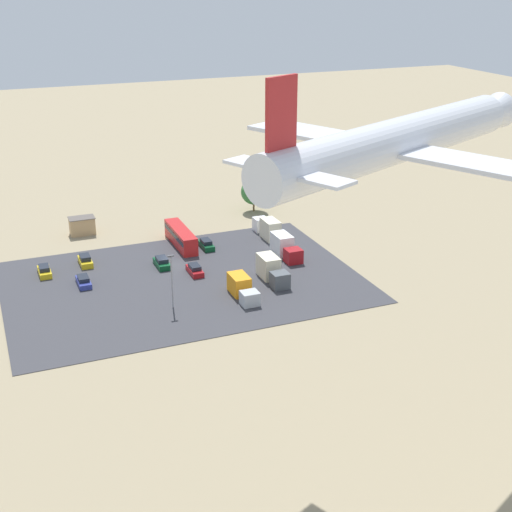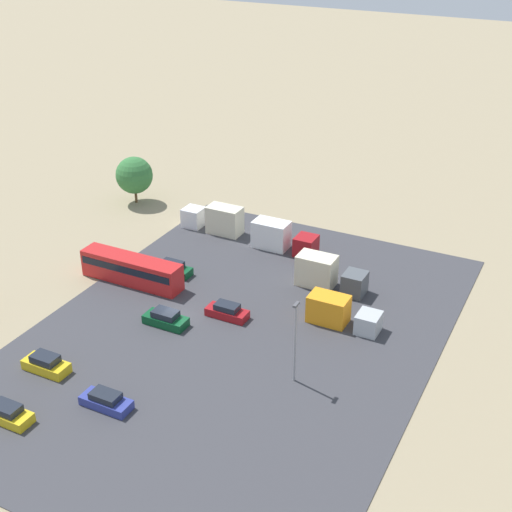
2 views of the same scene
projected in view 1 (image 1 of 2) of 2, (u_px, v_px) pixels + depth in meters
name	position (u px, v px, depth m)	size (l,w,h in m)	color
ground_plane	(171.00, 266.00, 114.60)	(400.00, 400.00, 0.00)	gray
parking_lot_surface	(183.00, 282.00, 108.85)	(52.92, 37.30, 0.08)	#38383D
shed_building	(82.00, 226.00, 128.06)	(4.57, 2.95, 3.16)	tan
bus	(181.00, 236.00, 122.64)	(2.54, 11.94, 3.04)	red
parked_car_0	(85.00, 261.00, 114.86)	(1.84, 4.37, 1.63)	gold
parked_car_1	(162.00, 263.00, 114.18)	(1.92, 4.47, 1.56)	#0C4723
parked_car_2	(84.00, 281.00, 107.54)	(1.80, 4.48, 1.40)	navy
parked_car_3	(206.00, 244.00, 121.77)	(1.76, 4.46, 1.53)	#0C4723
parked_car_4	(44.00, 271.00, 111.07)	(1.80, 4.38, 1.51)	gold
parked_car_5	(195.00, 270.00, 111.50)	(1.75, 4.35, 1.49)	maroon
parked_truck_0	(272.00, 270.00, 108.92)	(2.57, 7.65, 3.48)	#4C5156
parked_truck_1	(242.00, 288.00, 103.48)	(2.49, 7.30, 2.86)	#ADB2B7
parked_truck_2	(285.00, 247.00, 118.21)	(2.59, 7.90, 3.33)	maroon
parked_truck_3	(268.00, 228.00, 126.61)	(2.43, 7.93, 3.52)	silver
tree_near_shed	(254.00, 192.00, 139.32)	(5.05, 5.05, 6.53)	brown
light_pole_lot_centre	(172.00, 279.00, 98.93)	(0.90, 0.28, 7.93)	gray
airplane	(403.00, 139.00, 58.14)	(33.13, 27.72, 8.42)	silver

